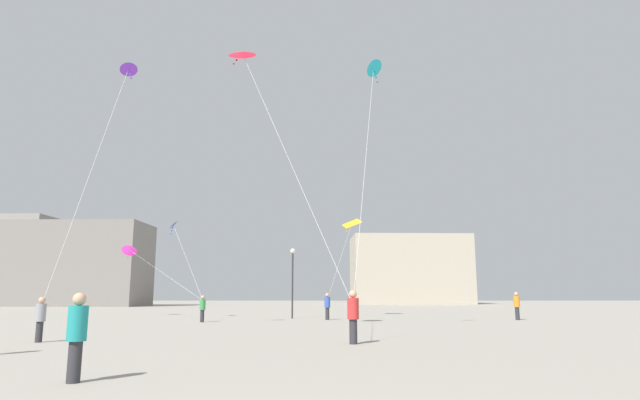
{
  "coord_description": "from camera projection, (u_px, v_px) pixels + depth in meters",
  "views": [
    {
      "loc": [
        -0.12,
        -5.11,
        1.65
      ],
      "look_at": [
        0.0,
        17.86,
        5.76
      ],
      "focal_mm": 29.75,
      "sensor_mm": 36.0,
      "label": 1
    }
  ],
  "objects": [
    {
      "name": "building_centre_hall",
      "position": [
        71.0,
        264.0,
        79.13
      ],
      "size": [
        22.5,
        10.55,
        12.25
      ],
      "color": "gray",
      "rests_on": "ground_plane"
    },
    {
      "name": "kite_cyan_diamond",
      "position": [
        373.0,
        70.0,
        26.88
      ],
      "size": [
        2.23,
        7.46,
        12.17
      ],
      "color": "#1EB2C6"
    },
    {
      "name": "kite_violet_diamond",
      "position": [
        128.0,
        72.0,
        27.19
      ],
      "size": [
        1.19,
        7.14,
        12.13
      ],
      "color": "purple"
    },
    {
      "name": "kite_amber_delta",
      "position": [
        351.0,
        224.0,
        42.61
      ],
      "size": [
        3.01,
        7.14,
        6.39
      ],
      "color": "yellow"
    },
    {
      "name": "person_in_teal",
      "position": [
        77.0,
        333.0,
        10.2
      ],
      "size": [
        0.37,
        0.37,
        1.69
      ],
      "rotation": [
        0.0,
        0.0,
        0.39
      ],
      "color": "#2D2D33",
      "rests_on": "ground_plane"
    },
    {
      "name": "person_in_orange",
      "position": [
        517.0,
        305.0,
        35.29
      ],
      "size": [
        0.4,
        0.4,
        1.84
      ],
      "rotation": [
        0.0,
        0.0,
        1.1
      ],
      "color": "#2D2D33",
      "rests_on": "ground_plane"
    },
    {
      "name": "person_in_blue",
      "position": [
        327.0,
        305.0,
        35.46
      ],
      "size": [
        0.38,
        0.38,
        1.76
      ],
      "rotation": [
        0.0,
        0.0,
        5.56
      ],
      "color": "#2D2D33",
      "rests_on": "ground_plane"
    },
    {
      "name": "lamppost_east",
      "position": [
        293.0,
        271.0,
        37.94
      ],
      "size": [
        0.36,
        0.36,
        4.94
      ],
      "color": "#2D2D30",
      "rests_on": "ground_plane"
    },
    {
      "name": "person_in_grey",
      "position": [
        40.0,
        317.0,
        18.75
      ],
      "size": [
        0.34,
        0.34,
        1.57
      ],
      "rotation": [
        0.0,
        0.0,
        3.38
      ],
      "color": "#2D2D33",
      "rests_on": "ground_plane"
    },
    {
      "name": "person_in_green",
      "position": [
        202.0,
        307.0,
        32.42
      ],
      "size": [
        0.35,
        0.35,
        1.61
      ],
      "rotation": [
        0.0,
        0.0,
        3.14
      ],
      "color": "#2D2D33",
      "rests_on": "ground_plane"
    },
    {
      "name": "person_in_red",
      "position": [
        353.0,
        314.0,
        18.11
      ],
      "size": [
        0.39,
        0.39,
        1.81
      ],
      "rotation": [
        0.0,
        0.0,
        2.99
      ],
      "color": "#2D2D33",
      "rests_on": "ground_plane"
    },
    {
      "name": "building_right_hall",
      "position": [
        409.0,
        270.0,
        98.26
      ],
      "size": [
        21.39,
        12.58,
        12.38
      ],
      "color": "#B2A893",
      "rests_on": "ground_plane"
    },
    {
      "name": "kite_crimson_diamond",
      "position": [
        243.0,
        54.0,
        26.11
      ],
      "size": [
        5.64,
        6.58,
        12.6
      ],
      "color": "red"
    },
    {
      "name": "kite_magenta_diamond",
      "position": [
        130.0,
        250.0,
        41.95
      ],
      "size": [
        8.65,
        9.75,
        4.36
      ],
      "color": "#D12899"
    },
    {
      "name": "kite_cobalt_delta",
      "position": [
        174.0,
        227.0,
        38.81
      ],
      "size": [
        3.94,
        6.15,
        5.69
      ],
      "color": "blue"
    }
  ]
}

